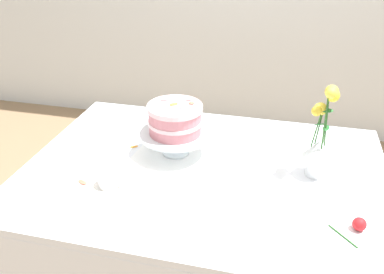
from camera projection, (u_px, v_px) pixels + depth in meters
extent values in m
cube|color=white|center=(204.00, 172.00, 1.60)|extent=(1.40, 1.00, 0.03)
cylinder|color=brown|center=(112.00, 175.00, 2.24)|extent=(0.06, 0.06, 0.71)
cylinder|color=brown|center=(340.00, 207.00, 1.99)|extent=(0.06, 0.06, 0.71)
cube|color=white|center=(176.00, 153.00, 1.69)|extent=(0.35, 0.35, 0.00)
cylinder|color=silver|center=(176.00, 152.00, 1.69)|extent=(0.11, 0.11, 0.01)
cylinder|color=silver|center=(176.00, 143.00, 1.67)|extent=(0.03, 0.03, 0.07)
cylinder|color=silver|center=(175.00, 134.00, 1.65)|extent=(0.29, 0.29, 0.01)
cylinder|color=#CC7A84|center=(175.00, 128.00, 1.63)|extent=(0.21, 0.21, 0.04)
cylinder|color=beige|center=(175.00, 121.00, 1.62)|extent=(0.22, 0.22, 0.02)
cylinder|color=#CC7A84|center=(175.00, 115.00, 1.61)|extent=(0.21, 0.21, 0.04)
cylinder|color=beige|center=(175.00, 108.00, 1.59)|extent=(0.22, 0.22, 0.02)
ellipsoid|color=pink|center=(182.00, 108.00, 1.56)|extent=(0.03, 0.03, 0.01)
ellipsoid|color=pink|center=(164.00, 100.00, 1.63)|extent=(0.04, 0.03, 0.01)
ellipsoid|color=#E56B51|center=(191.00, 103.00, 1.60)|extent=(0.03, 0.03, 0.01)
ellipsoid|color=yellow|center=(174.00, 104.00, 1.59)|extent=(0.04, 0.04, 0.01)
ellipsoid|color=pink|center=(189.00, 99.00, 1.63)|extent=(0.03, 0.03, 0.01)
cylinder|color=silver|center=(315.00, 166.00, 1.53)|extent=(0.07, 0.07, 0.08)
cone|color=silver|center=(318.00, 149.00, 1.50)|extent=(0.11, 0.11, 0.07)
cylinder|color=#2D6028|center=(326.00, 122.00, 1.44)|extent=(0.02, 0.01, 0.20)
sphere|color=yellow|center=(333.00, 96.00, 1.40)|extent=(0.05, 0.05, 0.05)
ellipsoid|color=#236B2D|center=(327.00, 111.00, 1.42)|extent=(0.05, 0.03, 0.01)
cylinder|color=#2D6028|center=(326.00, 119.00, 1.45)|extent=(0.02, 0.02, 0.20)
sphere|color=yellow|center=(332.00, 92.00, 1.41)|extent=(0.05, 0.05, 0.05)
ellipsoid|color=#236B2D|center=(326.00, 128.00, 1.46)|extent=(0.04, 0.05, 0.01)
cylinder|color=#2D6028|center=(319.00, 127.00, 1.47)|extent=(0.01, 0.01, 0.14)
sphere|color=yellow|center=(320.00, 109.00, 1.44)|extent=(0.05, 0.05, 0.05)
cylinder|color=#2D6028|center=(316.00, 129.00, 1.45)|extent=(0.02, 0.01, 0.14)
sphere|color=yellow|center=(317.00, 111.00, 1.42)|extent=(0.04, 0.04, 0.04)
ellipsoid|color=#236B2D|center=(320.00, 124.00, 1.45)|extent=(0.05, 0.04, 0.01)
cylinder|color=#2D6028|center=(325.00, 121.00, 1.43)|extent=(0.01, 0.02, 0.22)
sphere|color=yellow|center=(331.00, 93.00, 1.37)|extent=(0.04, 0.04, 0.04)
cylinder|color=white|center=(109.00, 186.00, 1.48)|extent=(0.12, 0.12, 0.01)
cylinder|color=white|center=(108.00, 179.00, 1.47)|extent=(0.07, 0.07, 0.05)
torus|color=white|center=(121.00, 181.00, 1.45)|extent=(0.03, 0.01, 0.03)
cylinder|color=#2D6028|center=(343.00, 236.00, 1.25)|extent=(0.08, 0.09, 0.01)
sphere|color=red|center=(359.00, 224.00, 1.27)|extent=(0.04, 0.04, 0.04)
ellipsoid|color=pink|center=(120.00, 137.00, 1.82)|extent=(0.03, 0.04, 0.00)
ellipsoid|color=#E56B51|center=(82.00, 182.00, 1.50)|extent=(0.05, 0.04, 0.01)
ellipsoid|color=orange|center=(134.00, 147.00, 1.74)|extent=(0.04, 0.03, 0.00)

